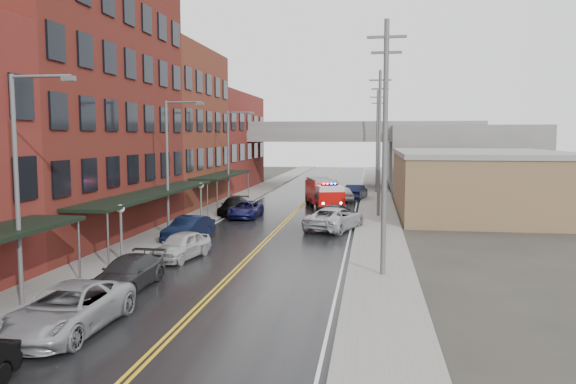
{
  "coord_description": "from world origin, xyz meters",
  "views": [
    {
      "loc": [
        6.6,
        -11.54,
        6.68
      ],
      "look_at": [
        1.14,
        25.04,
        3.0
      ],
      "focal_mm": 35.0,
      "sensor_mm": 36.0,
      "label": 1
    }
  ],
  "objects": [
    {
      "name": "road",
      "position": [
        0.0,
        30.0,
        0.01
      ],
      "size": [
        11.0,
        160.0,
        0.02
      ],
      "primitive_type": "cube",
      "color": "black",
      "rests_on": "ground"
    },
    {
      "name": "sidewalk_left",
      "position": [
        -7.3,
        30.0,
        0.07
      ],
      "size": [
        3.0,
        160.0,
        0.15
      ],
      "primitive_type": "cube",
      "color": "slate",
      "rests_on": "ground"
    },
    {
      "name": "sidewalk_right",
      "position": [
        7.3,
        30.0,
        0.07
      ],
      "size": [
        3.0,
        160.0,
        0.15
      ],
      "primitive_type": "cube",
      "color": "slate",
      "rests_on": "ground"
    },
    {
      "name": "curb_left",
      "position": [
        -5.65,
        30.0,
        0.07
      ],
      "size": [
        0.3,
        160.0,
        0.15
      ],
      "primitive_type": "cube",
      "color": "gray",
      "rests_on": "ground"
    },
    {
      "name": "curb_right",
      "position": [
        5.65,
        30.0,
        0.07
      ],
      "size": [
        0.3,
        160.0,
        0.15
      ],
      "primitive_type": "cube",
      "color": "gray",
      "rests_on": "ground"
    },
    {
      "name": "brick_building_b",
      "position": [
        -13.3,
        23.0,
        9.0
      ],
      "size": [
        9.0,
        20.0,
        18.0
      ],
      "primitive_type": "cube",
      "color": "#5D1D18",
      "rests_on": "ground"
    },
    {
      "name": "brick_building_c",
      "position": [
        -13.3,
        40.5,
        7.5
      ],
      "size": [
        9.0,
        15.0,
        15.0
      ],
      "primitive_type": "cube",
      "color": "#5B281B",
      "rests_on": "ground"
    },
    {
      "name": "brick_building_far",
      "position": [
        -13.3,
        58.0,
        6.0
      ],
      "size": [
        9.0,
        20.0,
        12.0
      ],
      "primitive_type": "cube",
      "color": "maroon",
      "rests_on": "ground"
    },
    {
      "name": "tan_building",
      "position": [
        16.0,
        40.0,
        2.5
      ],
      "size": [
        14.0,
        22.0,
        5.0
      ],
      "primitive_type": "cube",
      "color": "brown",
      "rests_on": "ground"
    },
    {
      "name": "right_far_block",
      "position": [
        18.0,
        70.0,
        4.0
      ],
      "size": [
        18.0,
        30.0,
        8.0
      ],
      "primitive_type": "cube",
      "color": "slate",
      "rests_on": "ground"
    },
    {
      "name": "awning_1",
      "position": [
        -7.49,
        23.0,
        2.99
      ],
      "size": [
        2.6,
        18.0,
        3.09
      ],
      "color": "black",
      "rests_on": "ground"
    },
    {
      "name": "awning_2",
      "position": [
        -7.49,
        40.5,
        2.99
      ],
      "size": [
        2.6,
        13.0,
        3.09
      ],
      "color": "black",
      "rests_on": "ground"
    },
    {
      "name": "globe_lamp_1",
      "position": [
        -6.4,
        16.0,
        2.31
      ],
      "size": [
        0.44,
        0.44,
        3.12
      ],
      "color": "#59595B",
      "rests_on": "ground"
    },
    {
      "name": "globe_lamp_2",
      "position": [
        -6.4,
        30.0,
        2.31
      ],
      "size": [
        0.44,
        0.44,
        3.12
      ],
      "color": "#59595B",
      "rests_on": "ground"
    },
    {
      "name": "street_lamp_0",
      "position": [
        -6.55,
        8.0,
        5.19
      ],
      "size": [
        2.64,
        0.22,
        9.0
      ],
      "color": "#59595B",
      "rests_on": "ground"
    },
    {
      "name": "street_lamp_1",
      "position": [
        -6.55,
        24.0,
        5.19
      ],
      "size": [
        2.64,
        0.22,
        9.0
      ],
      "color": "#59595B",
      "rests_on": "ground"
    },
    {
      "name": "street_lamp_2",
      "position": [
        -6.55,
        40.0,
        5.19
      ],
      "size": [
        2.64,
        0.22,
        9.0
      ],
      "color": "#59595B",
      "rests_on": "ground"
    },
    {
      "name": "utility_pole_0",
      "position": [
        7.2,
        15.0,
        6.31
      ],
      "size": [
        1.8,
        0.24,
        12.0
      ],
      "color": "#59595B",
      "rests_on": "ground"
    },
    {
      "name": "utility_pole_1",
      "position": [
        7.2,
        35.0,
        6.31
      ],
      "size": [
        1.8,
        0.24,
        12.0
      ],
      "color": "#59595B",
      "rests_on": "ground"
    },
    {
      "name": "utility_pole_2",
      "position": [
        7.2,
        55.0,
        6.31
      ],
      "size": [
        1.8,
        0.24,
        12.0
      ],
      "color": "#59595B",
      "rests_on": "ground"
    },
    {
      "name": "overpass",
      "position": [
        0.0,
        62.0,
        5.99
      ],
      "size": [
        40.0,
        10.0,
        7.5
      ],
      "color": "slate",
      "rests_on": "ground"
    },
    {
      "name": "fire_truck",
      "position": [
        2.24,
        40.41,
        1.45
      ],
      "size": [
        4.48,
        7.7,
        2.68
      ],
      "rotation": [
        0.0,
        0.0,
        0.28
      ],
      "color": "#BE0B08",
      "rests_on": "ground"
    },
    {
      "name": "parked_car_left_2",
      "position": [
        -3.6,
        5.8,
        0.8
      ],
      "size": [
        2.78,
        5.8,
        1.59
      ],
      "primitive_type": "imported",
      "rotation": [
        0.0,
        0.0,
        -0.02
      ],
      "color": "#93959A",
      "rests_on": "ground"
    },
    {
      "name": "parked_car_left_3",
      "position": [
        -3.93,
        11.33,
        0.69
      ],
      "size": [
        2.11,
        4.84,
        1.39
      ],
      "primitive_type": "imported",
      "rotation": [
        0.0,
        0.0,
        -0.04
      ],
      "color": "#29292C",
      "rests_on": "ground"
    },
    {
      "name": "parked_car_left_4",
      "position": [
        -3.6,
        17.35,
        0.75
      ],
      "size": [
        2.57,
        4.66,
        1.5
      ],
      "primitive_type": "imported",
      "rotation": [
        0.0,
        0.0,
        -0.19
      ],
      "color": "#B3B3B3",
      "rests_on": "ground"
    },
    {
      "name": "parked_car_left_5",
      "position": [
        -5.0,
        22.8,
        0.76
      ],
      "size": [
        2.37,
        4.85,
        1.53
      ],
      "primitive_type": "imported",
      "rotation": [
        0.0,
        0.0,
        -0.17
      ],
      "color": "black",
      "rests_on": "ground"
    },
    {
      "name": "parked_car_left_6",
      "position": [
        -3.6,
        33.2,
        0.68
      ],
      "size": [
        2.28,
        4.91,
        1.36
      ],
      "primitive_type": "imported",
      "rotation": [
        0.0,
        0.0,
        -0.0
      ],
      "color": "#121446",
      "rests_on": "ground"
    },
    {
      "name": "parked_car_left_7",
      "position": [
        -5.0,
        34.8,
        0.72
      ],
      "size": [
        2.15,
        5.02,
        1.44
      ],
      "primitive_type": "imported",
      "rotation": [
        0.0,
        0.0,
        0.03
      ],
      "color": "black",
      "rests_on": "ground"
    },
    {
      "name": "parked_car_right_0",
      "position": [
        4.07,
        28.2,
        0.82
      ],
      "size": [
        4.58,
        6.5,
        1.65
      ],
      "primitive_type": "imported",
      "rotation": [
        0.0,
        0.0,
        2.8
      ],
      "color": "#B5B8BE",
      "rests_on": "ground"
    },
    {
      "name": "parked_car_right_1",
      "position": [
        3.91,
        32.64,
        0.66
      ],
      "size": [
        3.2,
        4.93,
        1.33
      ],
      "primitive_type": "imported",
      "rotation": [
        0.0,
        0.0,
        2.82
      ],
      "color": "black",
      "rests_on": "ground"
    },
    {
      "name": "parked_car_right_2",
      "position": [
        3.65,
        46.17,
        0.8
      ],
      "size": [
        2.88,
        4.97,
        1.59
      ],
      "primitive_type": "imported",
      "rotation": [
        0.0,
        0.0,
        3.37
      ],
      "color": "silver",
      "rests_on": "ground"
    },
    {
      "name": "parked_car_right_3",
      "position": [
        5.0,
        47.8,
        0.81
      ],
      "size": [
        2.46,
        5.15,
        1.63
      ],
      "primitive_type": "imported",
      "rotation": [
        0.0,
        0.0,
        2.99
      ],
      "color": "black",
      "rests_on": "ground"
    }
  ]
}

